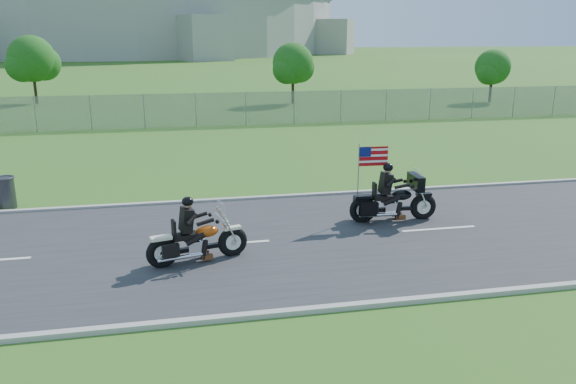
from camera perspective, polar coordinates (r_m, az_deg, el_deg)
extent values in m
plane|color=#2A581B|center=(15.29, 1.41, -4.89)|extent=(420.00, 420.00, 0.00)
cube|color=#28282B|center=(15.28, 1.41, -4.82)|extent=(120.00, 8.00, 0.04)
cube|color=#9E9B93|center=(19.04, -1.26, -0.52)|extent=(120.00, 0.18, 0.12)
cube|color=#9E9B93|center=(11.69, 5.85, -11.53)|extent=(120.00, 0.18, 0.12)
cube|color=gray|center=(34.28, -14.41, 7.95)|extent=(60.00, 0.03, 2.00)
cylinder|color=#A3A099|center=(184.77, -17.26, 16.57)|extent=(130.00, 130.00, 20.00)
cylinder|color=#382316|center=(45.08, 0.49, 10.54)|extent=(0.22, 0.22, 2.52)
sphere|color=#174E14|center=(44.95, 0.50, 12.94)|extent=(3.20, 3.20, 3.20)
sphere|color=#174E14|center=(45.57, 1.18, 12.53)|extent=(2.40, 2.40, 2.40)
sphere|color=#174E14|center=(44.47, -0.12, 12.33)|extent=(2.24, 2.24, 2.24)
cylinder|color=#382316|center=(49.32, -24.32, 9.79)|extent=(0.22, 0.22, 2.80)
sphere|color=#174E14|center=(49.19, -24.60, 12.21)|extent=(3.60, 3.60, 3.60)
sphere|color=#174E14|center=(49.58, -23.59, 11.88)|extent=(2.70, 2.70, 2.70)
sphere|color=#174E14|center=(48.92, -25.38, 11.52)|extent=(2.52, 2.52, 2.52)
cylinder|color=#382316|center=(49.10, 19.90, 9.89)|extent=(0.22, 0.22, 2.24)
sphere|color=#174E14|center=(48.99, 20.08, 11.84)|extent=(2.80, 2.80, 2.80)
sphere|color=#174E14|center=(49.65, 20.36, 11.49)|extent=(2.10, 2.10, 2.10)
sphere|color=#174E14|center=(48.46, 19.75, 11.36)|extent=(1.96, 1.96, 1.96)
torus|color=black|center=(14.13, -5.65, -5.04)|extent=(0.79, 0.36, 0.77)
torus|color=black|center=(13.70, -12.67, -6.05)|extent=(0.79, 0.36, 0.77)
ellipsoid|color=#BA480D|center=(13.81, -8.26, -3.97)|extent=(0.64, 0.46, 0.29)
cube|color=black|center=(13.70, -10.42, -4.43)|extent=(0.63, 0.44, 0.12)
cube|color=black|center=(13.58, -10.29, -2.80)|extent=(0.34, 0.46, 0.57)
sphere|color=black|center=(13.45, -10.17, -0.96)|extent=(0.34, 0.34, 0.28)
cube|color=silver|center=(13.77, -6.69, -1.78)|extent=(0.15, 0.47, 0.42)
torus|color=black|center=(17.25, 13.55, -1.45)|extent=(0.82, 0.23, 0.81)
torus|color=black|center=(16.64, 7.61, -1.79)|extent=(0.82, 0.23, 0.81)
ellipsoid|color=black|center=(16.89, 11.47, -0.30)|extent=(0.63, 0.37, 0.31)
cube|color=black|center=(16.72, 9.63, -0.53)|extent=(0.61, 0.35, 0.13)
cube|color=black|center=(16.62, 9.88, 0.89)|extent=(0.28, 0.45, 0.60)
sphere|color=black|center=(16.52, 10.13, 2.48)|extent=(0.31, 0.31, 0.30)
cube|color=black|center=(16.94, 12.86, 1.01)|extent=(0.27, 0.89, 0.44)
cube|color=#B70C11|center=(16.54, 8.68, 3.61)|extent=(0.88, 0.05, 0.57)
cylinder|color=#3F3F44|center=(20.02, -26.75, -0.10)|extent=(0.75, 0.75, 1.00)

